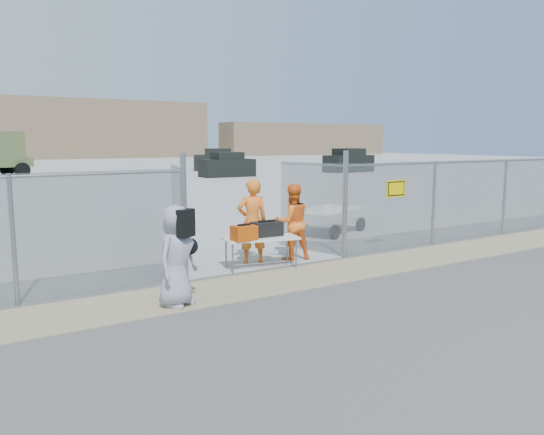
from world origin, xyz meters
TOP-DOWN VIEW (x-y plane):
  - ground at (0.00, 0.00)m, footprint 160.00×160.00m
  - tarmac_inside at (0.00, 42.00)m, footprint 160.00×80.00m
  - dirt_strip at (0.00, 1.00)m, footprint 44.00×1.60m
  - distant_hills at (5.00, 78.00)m, footprint 140.00×6.00m
  - chain_link_fence at (0.00, 2.00)m, footprint 40.00×0.20m
  - folding_table at (-0.21, 2.10)m, footprint 1.69×0.98m
  - orange_bag at (-0.69, 1.99)m, footprint 0.50×0.35m
  - black_duffel at (-0.02, 2.18)m, footprint 0.66×0.41m
  - security_worker_left at (-0.14, 2.61)m, footprint 0.78×0.60m
  - security_worker_right at (0.82, 2.45)m, footprint 0.97×0.83m
  - visitor at (-2.74, 0.58)m, footprint 0.99×0.89m
  - utility_trailer at (3.71, 4.84)m, footprint 3.49×2.72m
  - parked_vehicle_near at (12.44, 28.50)m, footprint 4.08×1.94m
  - parked_vehicle_mid at (15.60, 36.54)m, footprint 4.77×3.46m
  - parked_vehicle_far at (24.32, 28.46)m, footprint 4.62×2.46m

SIDE VIEW (x-z plane):
  - ground at x=0.00m, z-range 0.00..0.00m
  - tarmac_inside at x=0.00m, z-range 0.00..0.01m
  - dirt_strip at x=0.00m, z-range 0.00..0.01m
  - folding_table at x=-0.21m, z-range 0.00..0.68m
  - utility_trailer at x=3.71m, z-range 0.00..0.75m
  - orange_bag at x=-0.69m, z-range 0.68..0.98m
  - black_duffel at x=-0.02m, z-range 0.68..0.98m
  - visitor at x=-2.74m, z-range 0.00..1.69m
  - security_worker_right at x=0.82m, z-range 0.00..1.75m
  - parked_vehicle_near at x=12.44m, z-range 0.00..1.82m
  - security_worker_left at x=-0.14m, z-range 0.00..1.89m
  - parked_vehicle_mid at x=15.60m, z-range 0.00..1.97m
  - parked_vehicle_far at x=24.32m, z-range 0.00..2.01m
  - chain_link_fence at x=0.00m, z-range 0.00..2.20m
  - distant_hills at x=5.00m, z-range 0.00..9.00m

